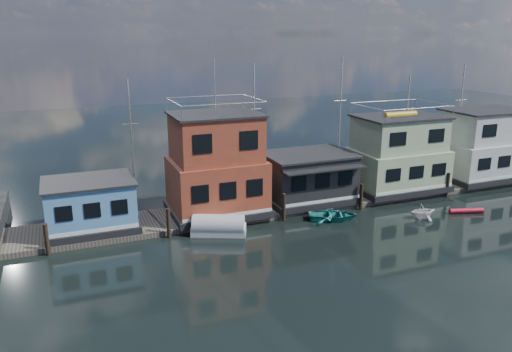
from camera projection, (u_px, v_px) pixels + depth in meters
name	position (u px, v px, depth m)	size (l,w,h in m)	color
ground	(400.00, 260.00, 32.02)	(160.00, 160.00, 0.00)	black
dock	(312.00, 201.00, 42.67)	(48.00, 5.00, 0.40)	#595147
houseboat_blue	(90.00, 205.00, 35.69)	(6.40, 4.90, 3.66)	black
houseboat_red	(216.00, 167.00, 38.56)	(7.40, 5.90, 11.86)	black
houseboat_dark	(308.00, 177.00, 41.87)	(7.40, 6.10, 4.06)	black
houseboat_green	(397.00, 155.00, 44.79)	(8.40, 5.90, 7.03)	black
houseboat_white	(482.00, 146.00, 48.37)	(8.40, 5.90, 6.66)	black
pilings	(326.00, 202.00, 39.81)	(42.28, 0.28, 2.20)	#2D2116
background_masts	(328.00, 124.00, 48.26)	(36.40, 0.16, 12.00)	silver
red_kayak	(466.00, 211.00, 40.37)	(0.41, 0.41, 2.81)	red
tarp_runabout	(219.00, 226.00, 36.03)	(4.18, 2.96, 1.58)	silver
dinghy_teal	(333.00, 215.00, 38.85)	(2.72, 3.81, 0.79)	teal
dinghy_white	(422.00, 211.00, 39.20)	(1.94, 2.25, 1.18)	white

